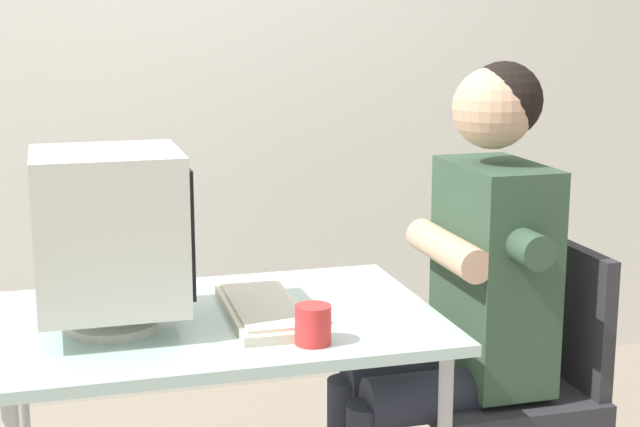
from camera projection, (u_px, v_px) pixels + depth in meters
wall_back at (228, 9)px, 3.68m from camera, size 8.00×0.10×3.00m
desk at (217, 341)px, 2.46m from camera, size 1.10×0.75×0.74m
crt_monitor at (111, 231)px, 2.30m from camera, size 0.35×0.33×0.44m
keyboard at (263, 310)px, 2.45m from camera, size 0.19×0.45×0.03m
office_chair at (518, 373)px, 2.76m from camera, size 0.48×0.48×0.85m
person_seated at (463, 287)px, 2.66m from camera, size 0.69×0.59×1.37m
desk_mug at (313, 324)px, 2.24m from camera, size 0.08×0.10×0.09m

